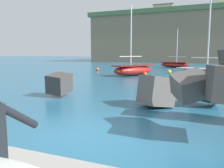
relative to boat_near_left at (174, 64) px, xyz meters
The scene contains 10 objects.
ground_plane 34.53m from the boat_near_left, 86.61° to the right, with size 400.00×400.00×0.00m, color #235B7A.
breakwater_jetty 32.17m from the boat_near_left, 82.54° to the right, with size 27.75×7.45×2.59m.
boat_near_left is the anchor object (origin of this frame).
boat_near_right 19.57m from the boat_near_left, 76.13° to the right, with size 4.91×3.24×6.83m.
boat_mid_left 16.93m from the boat_near_left, 97.13° to the right, with size 4.00×5.25×7.15m.
mooring_buoy_inner 14.83m from the boat_near_left, 125.05° to the right, with size 0.44×0.44×0.44m.
mooring_buoy_middle 12.90m from the boat_near_left, 85.44° to the right, with size 0.44×0.44×0.44m.
mooring_buoy_outer 16.87m from the boat_near_left, 92.89° to the right, with size 0.44×0.44×0.44m.
station_building_central 50.39m from the boat_near_left, 80.47° to the left, with size 4.51×5.43×6.60m.
station_building_east 48.68m from the boat_near_left, 101.94° to the left, with size 6.86×8.20×5.20m.
Camera 1 is at (2.84, -5.38, 2.23)m, focal length 36.83 mm.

